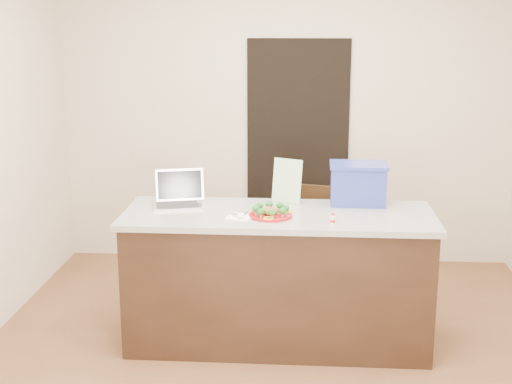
# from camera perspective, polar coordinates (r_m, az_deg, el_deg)

# --- Properties ---
(ground) EXTENTS (4.00, 4.00, 0.00)m
(ground) POSITION_cam_1_polar(r_m,az_deg,el_deg) (4.81, 1.60, -13.09)
(ground) COLOR brown
(ground) RESTS_ON ground
(room_shell) EXTENTS (4.00, 4.00, 4.00)m
(room_shell) POSITION_cam_1_polar(r_m,az_deg,el_deg) (4.33, 1.75, 6.40)
(room_shell) COLOR white
(room_shell) RESTS_ON ground
(doorway) EXTENTS (0.90, 0.02, 2.00)m
(doorway) POSITION_cam_1_polar(r_m,az_deg,el_deg) (6.38, 3.35, 3.18)
(doorway) COLOR black
(doorway) RESTS_ON ground
(island) EXTENTS (2.06, 0.76, 0.92)m
(island) POSITION_cam_1_polar(r_m,az_deg,el_deg) (4.85, 1.77, -6.88)
(island) COLOR black
(island) RESTS_ON ground
(plate) EXTENTS (0.28, 0.28, 0.02)m
(plate) POSITION_cam_1_polar(r_m,az_deg,el_deg) (4.62, 1.18, -1.85)
(plate) COLOR maroon
(plate) RESTS_ON island
(meatballs) EXTENTS (0.11, 0.11, 0.04)m
(meatballs) POSITION_cam_1_polar(r_m,az_deg,el_deg) (4.61, 1.17, -1.52)
(meatballs) COLOR brown
(meatballs) RESTS_ON plate
(broccoli) EXTENTS (0.24, 0.24, 0.04)m
(broccoli) POSITION_cam_1_polar(r_m,az_deg,el_deg) (4.60, 1.19, -1.32)
(broccoli) COLOR #155118
(broccoli) RESTS_ON plate
(pepper_rings) EXTENTS (0.26, 0.24, 0.01)m
(pepper_rings) POSITION_cam_1_polar(r_m,az_deg,el_deg) (4.61, 1.18, -1.73)
(pepper_rings) COLOR yellow
(pepper_rings) RESTS_ON plate
(napkin) EXTENTS (0.20, 0.20, 0.01)m
(napkin) POSITION_cam_1_polar(r_m,az_deg,el_deg) (4.60, -1.27, -2.00)
(napkin) COLOR white
(napkin) RESTS_ON island
(fork) EXTENTS (0.09, 0.15, 0.00)m
(fork) POSITION_cam_1_polar(r_m,az_deg,el_deg) (4.61, -1.51, -1.89)
(fork) COLOR silver
(fork) RESTS_ON napkin
(knife) EXTENTS (0.03, 0.19, 0.01)m
(knife) POSITION_cam_1_polar(r_m,az_deg,el_deg) (4.58, -0.92, -1.98)
(knife) COLOR white
(knife) RESTS_ON napkin
(yogurt_bottle) EXTENTS (0.03, 0.03, 0.07)m
(yogurt_bottle) POSITION_cam_1_polar(r_m,az_deg,el_deg) (4.47, 6.16, -2.23)
(yogurt_bottle) COLOR white
(yogurt_bottle) RESTS_ON island
(laptop) EXTENTS (0.38, 0.34, 0.24)m
(laptop) POSITION_cam_1_polar(r_m,az_deg,el_deg) (4.93, -6.22, -0.28)
(laptop) COLOR #BABABF
(laptop) RESTS_ON island
(leaflet) EXTENTS (0.22, 0.13, 0.31)m
(leaflet) POSITION_cam_1_polar(r_m,az_deg,el_deg) (4.94, 2.50, 0.89)
(leaflet) COLOR white
(leaflet) RESTS_ON island
(blue_box) EXTENTS (0.40, 0.29, 0.28)m
(blue_box) POSITION_cam_1_polar(r_m,az_deg,el_deg) (4.95, 8.16, 0.68)
(blue_box) COLOR navy
(blue_box) RESTS_ON island
(chair) EXTENTS (0.47, 0.47, 0.88)m
(chair) POSITION_cam_1_polar(r_m,az_deg,el_deg) (5.67, 4.46, -3.40)
(chair) COLOR #301D0E
(chair) RESTS_ON ground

